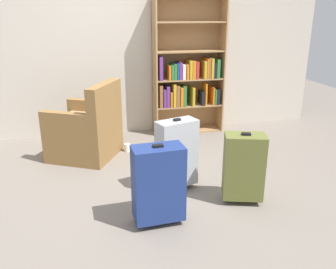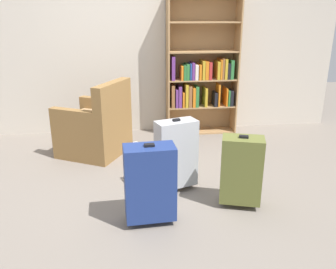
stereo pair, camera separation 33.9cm
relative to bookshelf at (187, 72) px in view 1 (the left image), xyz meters
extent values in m
plane|color=slate|center=(-0.90, -1.72, -0.86)|extent=(10.07, 10.07, 0.00)
cube|color=beige|center=(-0.90, 0.20, 0.44)|extent=(5.76, 0.10, 2.60)
cube|color=#A87F51|center=(-0.46, -0.02, 0.08)|extent=(0.02, 0.31, 1.89)
cube|color=#A87F51|center=(0.49, -0.02, 0.08)|extent=(0.02, 0.31, 1.89)
cube|color=#A87F51|center=(0.01, 0.12, 0.08)|extent=(0.98, 0.02, 1.89)
cube|color=#A87F51|center=(0.01, -0.02, -0.85)|extent=(0.94, 0.29, 0.02)
cube|color=#A87F51|center=(0.01, -0.02, -0.47)|extent=(0.94, 0.29, 0.02)
cube|color=#A87F51|center=(0.01, -0.02, -0.09)|extent=(0.94, 0.29, 0.02)
cube|color=#A87F51|center=(0.01, -0.02, 0.28)|extent=(0.94, 0.29, 0.02)
cube|color=#A87F51|center=(0.01, -0.02, 0.66)|extent=(0.94, 0.29, 0.02)
cube|color=brown|center=(-0.40, -0.05, -0.31)|extent=(0.04, 0.23, 0.31)
cube|color=#66337F|center=(-0.35, -0.06, -0.34)|extent=(0.03, 0.22, 0.25)
cube|color=#66337F|center=(-0.30, -0.05, -0.32)|extent=(0.04, 0.23, 0.29)
cube|color=orange|center=(-0.26, -0.06, -0.36)|extent=(0.03, 0.22, 0.21)
cube|color=gold|center=(-0.21, -0.05, -0.31)|extent=(0.04, 0.23, 0.32)
cube|color=brown|center=(-0.16, -0.07, -0.32)|extent=(0.04, 0.20, 0.29)
cube|color=orange|center=(-0.11, -0.06, -0.33)|extent=(0.04, 0.22, 0.27)
cube|color=#2D7238|center=(-0.07, -0.07, -0.32)|extent=(0.04, 0.20, 0.29)
cube|color=gold|center=(0.06, -0.04, -0.33)|extent=(0.03, 0.24, 0.26)
cube|color=black|center=(0.20, -0.07, -0.37)|extent=(0.04, 0.20, 0.19)
cube|color=orange|center=(0.24, -0.07, -0.31)|extent=(0.02, 0.20, 0.31)
cube|color=orange|center=(0.35, -0.04, -0.34)|extent=(0.02, 0.24, 0.25)
cube|color=#2D7238|center=(0.38, -0.07, -0.35)|extent=(0.02, 0.19, 0.22)
cube|color=black|center=(0.42, -0.07, -0.36)|extent=(0.04, 0.19, 0.22)
cube|color=#66337F|center=(-0.40, -0.05, 0.07)|extent=(0.04, 0.23, 0.32)
cube|color=orange|center=(-0.28, -0.07, 0.01)|extent=(0.03, 0.18, 0.19)
cube|color=#2D7238|center=(-0.24, -0.05, 0.01)|extent=(0.03, 0.23, 0.20)
cube|color=#2D7238|center=(-0.20, -0.04, 0.02)|extent=(0.04, 0.26, 0.21)
cube|color=#264C99|center=(-0.16, -0.05, 0.02)|extent=(0.02, 0.24, 0.22)
cube|color=#66337F|center=(-0.13, -0.04, 0.03)|extent=(0.04, 0.26, 0.23)
cube|color=silver|center=(-0.08, -0.04, 0.02)|extent=(0.04, 0.25, 0.20)
cube|color=orange|center=(-0.03, -0.04, 0.02)|extent=(0.03, 0.26, 0.20)
cube|color=gold|center=(0.01, -0.04, 0.04)|extent=(0.04, 0.25, 0.25)
cube|color=orange|center=(0.06, -0.06, 0.04)|extent=(0.04, 0.22, 0.25)
cube|color=#B22D2D|center=(0.10, -0.06, 0.03)|extent=(0.04, 0.21, 0.23)
cube|color=gold|center=(0.22, -0.05, 0.04)|extent=(0.04, 0.24, 0.24)
cube|color=orange|center=(0.25, -0.04, 0.05)|extent=(0.02, 0.26, 0.27)
cube|color=brown|center=(0.28, -0.04, 0.06)|extent=(0.02, 0.25, 0.28)
cube|color=gold|center=(0.32, -0.04, 0.05)|extent=(0.04, 0.26, 0.27)
cube|color=black|center=(0.36, -0.08, 0.02)|extent=(0.04, 0.18, 0.22)
cube|color=#2D7238|center=(0.41, -0.08, 0.04)|extent=(0.04, 0.17, 0.26)
cube|color=olive|center=(-1.45, -0.66, -0.66)|extent=(0.95, 0.95, 0.40)
cube|color=tan|center=(-1.45, -0.66, -0.42)|extent=(0.75, 0.71, 0.08)
cube|color=olive|center=(-1.20, -0.80, -0.21)|extent=(0.43, 0.67, 0.50)
cube|color=olive|center=(-1.31, -0.39, -0.35)|extent=(0.67, 0.42, 0.22)
cube|color=olive|center=(-1.59, -0.93, -0.35)|extent=(0.67, 0.42, 0.22)
cylinder|color=white|center=(-0.94, -0.63, -0.82)|extent=(0.08, 0.08, 0.10)
torus|color=white|center=(-0.89, -0.63, -0.81)|extent=(0.06, 0.01, 0.06)
cube|color=brown|center=(-0.06, -2.10, -0.51)|extent=(0.40, 0.31, 0.60)
cube|color=black|center=(-0.06, -2.10, -0.20)|extent=(0.09, 0.06, 0.02)
cylinder|color=black|center=(-0.18, -2.07, -0.84)|extent=(0.06, 0.06, 0.05)
cylinder|color=black|center=(0.06, -2.14, -0.84)|extent=(0.06, 0.06, 0.05)
cube|color=navy|center=(-0.88, -2.28, -0.50)|extent=(0.42, 0.25, 0.63)
cube|color=black|center=(-0.88, -2.28, -0.18)|extent=(0.08, 0.05, 0.02)
cylinder|color=black|center=(-1.02, -2.29, -0.84)|extent=(0.05, 0.05, 0.05)
cylinder|color=black|center=(-0.74, -2.27, -0.84)|extent=(0.05, 0.05, 0.05)
cube|color=#B7BABF|center=(-0.59, -1.73, -0.49)|extent=(0.43, 0.30, 0.65)
cube|color=black|center=(-0.59, -1.73, -0.15)|extent=(0.08, 0.06, 0.02)
cylinder|color=black|center=(-0.72, -1.78, -0.84)|extent=(0.06, 0.06, 0.05)
cylinder|color=black|center=(-0.46, -1.69, -0.84)|extent=(0.06, 0.06, 0.05)
camera|label=1|loc=(-1.37, -4.78, 0.81)|focal=37.95mm
camera|label=2|loc=(-1.04, -4.84, 0.81)|focal=37.95mm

